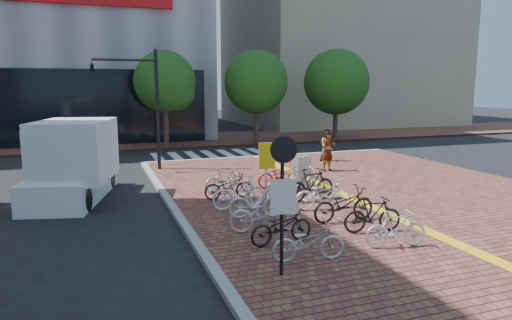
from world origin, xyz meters
name	(u,v)px	position (x,y,z in m)	size (l,w,h in m)	color
ground	(329,225)	(0.00, 0.00, 0.00)	(120.00, 120.00, 0.00)	black
kerb_north	(272,156)	(3.00, 12.00, 0.08)	(14.00, 0.25, 0.15)	gray
far_sidewalk	(187,140)	(0.00, 21.00, 0.07)	(70.00, 8.00, 0.15)	brown
building_beige	(336,36)	(18.00, 32.00, 9.00)	(20.00, 18.00, 18.00)	gray
crosswalk	(220,155)	(0.50, 14.00, 0.01)	(7.50, 4.00, 0.01)	silver
street_trees	(271,83)	(5.04, 17.45, 4.10)	(16.20, 4.60, 6.35)	#38281E
bike_0	(308,242)	(-1.93, -2.57, 0.58)	(0.57, 1.65, 0.87)	silver
bike_1	(281,226)	(-2.06, -1.36, 0.59)	(0.58, 1.67, 0.88)	black
bike_2	(265,214)	(-2.13, -0.37, 0.65)	(0.66, 1.90, 1.00)	silver
bike_3	(256,202)	(-1.91, 0.90, 0.65)	(0.47, 1.66, 0.99)	white
bike_4	(239,192)	(-2.09, 2.02, 0.68)	(0.50, 1.78, 1.07)	white
bike_5	(228,186)	(-2.05, 3.38, 0.59)	(0.58, 1.68, 0.88)	black
bike_6	(225,180)	(-1.91, 4.30, 0.62)	(0.44, 1.55, 0.93)	#B1B1B6
bike_7	(396,229)	(0.42, -2.52, 0.61)	(0.43, 1.54, 0.92)	silver
bike_8	(373,215)	(0.55, -1.36, 0.64)	(0.46, 1.62, 0.97)	black
bike_9	(344,204)	(0.33, -0.24, 0.65)	(0.66, 1.90, 1.00)	black
bike_10	(324,194)	(0.40, 1.11, 0.65)	(0.66, 1.90, 1.00)	white
bike_11	(311,185)	(0.49, 2.16, 0.71)	(0.53, 1.87, 1.12)	black
bike_12	(301,180)	(0.54, 3.10, 0.67)	(0.49, 1.74, 1.04)	#A8A8AD
bike_13	(280,176)	(0.28, 4.35, 0.62)	(0.62, 1.78, 0.94)	#B60D0F
pedestrian_a	(328,151)	(3.64, 6.82, 1.05)	(0.66, 0.43, 1.80)	gray
pedestrian_b	(327,145)	(4.89, 9.20, 0.96)	(0.79, 0.62, 1.63)	#4A4C5E
utility_box	(301,174)	(0.76, 3.55, 0.80)	(0.60, 0.44, 1.31)	#ACACB1
yellow_sign	(266,161)	(-0.97, 2.55, 1.53)	(0.54, 0.18, 2.00)	#B7B7BC
notice_sign	(283,189)	(-2.78, -3.12, 1.97)	(0.52, 0.20, 2.88)	black
traffic_light_pole	(128,87)	(-4.76, 9.88, 3.90)	(2.92, 1.13, 5.44)	black
box_truck	(70,162)	(-7.14, 5.70, 1.34)	(3.28, 5.29, 2.85)	white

